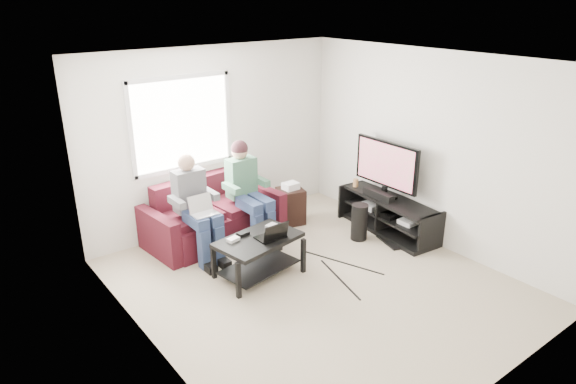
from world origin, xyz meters
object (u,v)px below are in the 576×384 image
(tv, at_px, (386,166))
(end_table, at_px, (291,205))
(coffee_table, at_px, (259,248))
(subwoofer, at_px, (359,222))
(sofa, at_px, (212,218))
(tv_stand, at_px, (388,217))

(tv, relative_size, end_table, 1.72)
(coffee_table, height_order, end_table, end_table)
(end_table, bearing_deg, subwoofer, -67.66)
(sofa, distance_m, subwoofer, 2.06)
(subwoofer, bearing_deg, tv_stand, -8.88)
(tv_stand, distance_m, end_table, 1.44)
(sofa, distance_m, coffee_table, 1.23)
(coffee_table, distance_m, tv_stand, 2.19)
(tv_stand, xyz_separation_m, end_table, (-0.92, 1.10, 0.05))
(coffee_table, bearing_deg, tv, -0.52)
(tv, bearing_deg, sofa, 149.40)
(coffee_table, bearing_deg, subwoofer, -1.40)
(tv, bearing_deg, end_table, 132.61)
(end_table, bearing_deg, coffee_table, -142.01)
(tv_stand, relative_size, subwoofer, 3.10)
(subwoofer, bearing_deg, tv, 2.43)
(sofa, height_order, tv_stand, sofa)
(tv, bearing_deg, subwoofer, -177.57)
(tv, relative_size, subwoofer, 2.12)
(sofa, xyz_separation_m, tv_stand, (2.12, -1.35, -0.08))
(subwoofer, height_order, end_table, end_table)
(sofa, xyz_separation_m, tv, (2.12, -1.25, 0.66))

